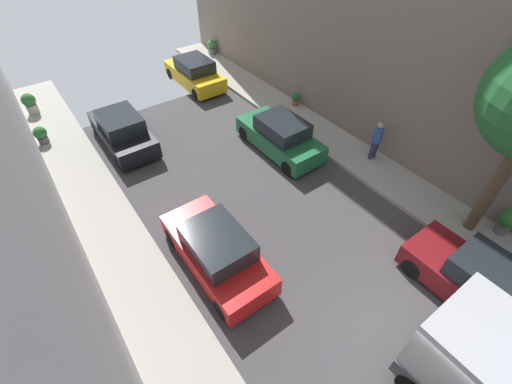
% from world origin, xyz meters
% --- Properties ---
extents(ground, '(32.00, 32.00, 0.00)m').
position_xyz_m(ground, '(0.00, 0.00, 0.00)').
color(ground, '#423F42').
extents(parked_car_left_3, '(1.78, 4.20, 1.57)m').
position_xyz_m(parked_car_left_3, '(-2.70, 5.42, 0.72)').
color(parked_car_left_3, red).
rests_on(parked_car_left_3, ground).
extents(parked_car_left_4, '(1.78, 4.20, 1.57)m').
position_xyz_m(parked_car_left_4, '(-2.70, 13.46, 0.72)').
color(parked_car_left_4, black).
rests_on(parked_car_left_4, ground).
extents(parked_car_right_2, '(1.78, 4.20, 1.57)m').
position_xyz_m(parked_car_right_2, '(2.70, 0.05, 0.72)').
color(parked_car_right_2, maroon).
rests_on(parked_car_right_2, ground).
extents(parked_car_right_3, '(1.78, 4.20, 1.57)m').
position_xyz_m(parked_car_right_3, '(2.70, 9.05, 0.72)').
color(parked_car_right_3, '#1E6638').
rests_on(parked_car_right_3, ground).
extents(parked_car_right_4, '(1.78, 4.20, 1.57)m').
position_xyz_m(parked_car_right_4, '(2.70, 16.74, 0.72)').
color(parked_car_right_4, gold).
rests_on(parked_car_right_4, ground).
extents(pedestrian, '(0.40, 0.36, 1.72)m').
position_xyz_m(pedestrian, '(5.41, 6.14, 1.07)').
color(pedestrian, '#2D334C').
rests_on(pedestrian, sidewalk_right).
extents(potted_plant_0, '(0.41, 0.41, 0.67)m').
position_xyz_m(potted_plant_0, '(5.67, 11.43, 0.51)').
color(potted_plant_0, brown).
rests_on(potted_plant_0, sidewalk_right).
extents(potted_plant_1, '(0.56, 0.56, 0.79)m').
position_xyz_m(potted_plant_1, '(-5.69, 15.56, 0.58)').
color(potted_plant_1, slate).
rests_on(potted_plant_1, sidewalk_left).
extents(potted_plant_2, '(0.63, 0.63, 0.97)m').
position_xyz_m(potted_plant_2, '(5.73, 0.83, 0.69)').
color(potted_plant_2, slate).
rests_on(potted_plant_2, sidewalk_right).
extents(potted_plant_4, '(0.64, 0.64, 1.03)m').
position_xyz_m(potted_plant_4, '(-5.52, 18.63, 0.71)').
color(potted_plant_4, '#B2A899').
rests_on(potted_plant_4, sidewalk_left).
extents(potted_plant_5, '(0.58, 0.58, 0.89)m').
position_xyz_m(potted_plant_5, '(5.63, 19.83, 0.61)').
color(potted_plant_5, slate).
rests_on(potted_plant_5, sidewalk_right).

